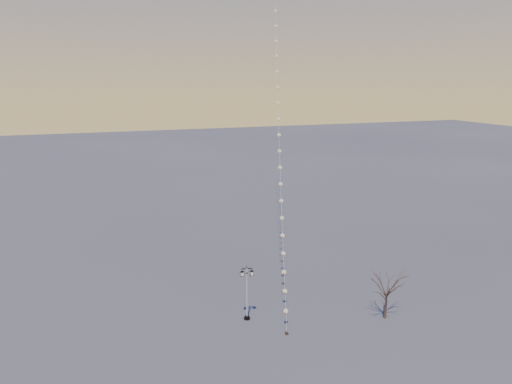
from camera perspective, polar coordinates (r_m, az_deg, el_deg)
name	(u,v)px	position (r m, az deg, el deg)	size (l,w,h in m)	color
ground	(303,335)	(36.64, 5.84, -17.17)	(300.00, 300.00, 0.00)	#4C4C4D
street_lamp	(247,290)	(37.41, -1.13, -12.05)	(1.14, 0.53, 4.53)	black
bare_tree	(387,287)	(38.91, 15.87, -11.23)	(2.34, 2.34, 3.88)	#442F24
kite_train	(278,44)	(49.78, 2.70, 17.77)	(12.66, 35.04, 44.73)	#332417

